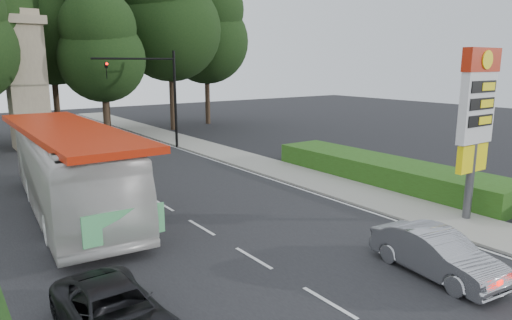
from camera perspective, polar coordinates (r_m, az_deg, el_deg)
ground at (r=12.57m, az=10.81°, el=-18.11°), size 120.00×120.00×0.00m
road_surface at (r=21.88m, az=-12.57°, el=-4.93°), size 14.00×80.00×0.02m
sidewalk_right at (r=26.21m, az=4.74°, el=-1.77°), size 3.00×80.00×0.12m
hedge at (r=25.49m, az=15.78°, el=-1.33°), size 3.00×14.00×1.20m
gas_station_pylon at (r=19.70m, az=25.88°, el=5.50°), size 2.10×0.45×6.85m
traffic_signal_mast at (r=34.27m, az=-12.13°, el=9.04°), size 6.10×0.35×7.20m
monument at (r=37.87m, az=-26.77°, el=8.95°), size 3.00×3.00×10.05m
tree_center_right at (r=43.59m, az=-24.58°, el=17.18°), size 9.24×9.24×18.15m
tree_east_near at (r=46.67m, az=-18.71°, el=15.55°), size 8.12×8.12×15.95m
tree_east_mid at (r=44.93m, az=-10.85°, el=18.26°), size 9.52×9.52×18.70m
tree_far_east at (r=48.89m, az=-6.29°, el=16.68°), size 8.68×8.68×17.05m
tree_monument_right at (r=38.67m, az=-18.79°, el=13.93°), size 6.72×6.72×13.20m
transit_bus at (r=20.83m, az=-22.20°, el=-1.19°), size 4.08×13.41×3.68m
sedan_silver at (r=14.96m, az=21.62°, el=-10.77°), size 1.91×4.33×1.38m
suv_charcoal at (r=11.57m, az=-17.30°, el=-17.83°), size 2.10×4.42×1.22m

